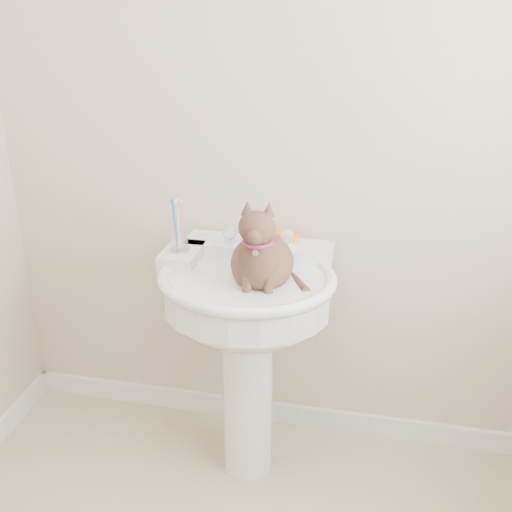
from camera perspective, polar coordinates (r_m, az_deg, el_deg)
The scene contains 7 objects.
wall_back at distance 2.23m, azimuth 3.14°, elevation 11.66°, with size 2.20×0.00×2.50m, color #C1B39D, non-canonical shape.
baseboard_back at distance 2.75m, azimuth 2.53°, elevation -13.78°, with size 2.20×0.02×0.09m, color white.
pedestal_sink at distance 2.19m, azimuth -0.84°, elevation -5.07°, with size 0.61×0.60×0.84m.
faucet at distance 2.23m, azimuth 0.07°, elevation 1.79°, with size 0.28×0.12×0.14m.
soap_bar at distance 2.30m, azimuth 2.62°, elevation 1.80°, with size 0.09×0.06×0.03m, color orange.
toothbrush_cup at distance 2.20m, azimuth -6.85°, elevation 1.58°, with size 0.07×0.07×0.18m.
cat at distance 2.04m, azimuth 0.47°, elevation -0.19°, with size 0.22×0.28×0.41m.
Camera 1 is at (0.35, -1.06, 1.72)m, focal length 45.00 mm.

